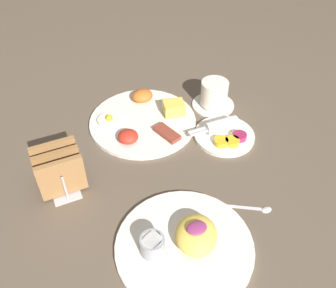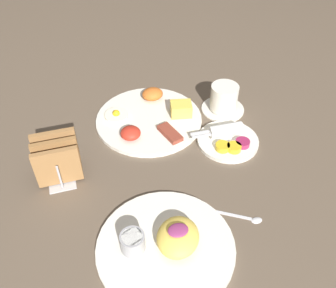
{
  "view_description": "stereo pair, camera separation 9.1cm",
  "coord_description": "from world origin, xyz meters",
  "px_view_note": "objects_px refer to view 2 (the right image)",
  "views": [
    {
      "loc": [
        -0.22,
        -0.56,
        0.65
      ],
      "look_at": [
        0.05,
        0.04,
        0.03
      ],
      "focal_mm": 40.0,
      "sensor_mm": 36.0,
      "label": 1
    },
    {
      "loc": [
        -0.14,
        -0.59,
        0.65
      ],
      "look_at": [
        0.05,
        0.04,
        0.03
      ],
      "focal_mm": 40.0,
      "sensor_mm": 36.0,
      "label": 2
    }
  ],
  "objects_px": {
    "plate_foreground": "(166,244)",
    "toast_rack": "(57,159)",
    "plate_breakfast": "(150,117)",
    "coffee_cup": "(224,99)",
    "plate_condiments": "(228,139)"
  },
  "relations": [
    {
      "from": "plate_breakfast",
      "to": "plate_condiments",
      "type": "bearing_deg",
      "value": -40.12
    },
    {
      "from": "plate_breakfast",
      "to": "coffee_cup",
      "type": "relative_size",
      "value": 2.4
    },
    {
      "from": "plate_foreground",
      "to": "coffee_cup",
      "type": "bearing_deg",
      "value": 53.94
    },
    {
      "from": "toast_rack",
      "to": "coffee_cup",
      "type": "height_order",
      "value": "toast_rack"
    },
    {
      "from": "plate_condiments",
      "to": "toast_rack",
      "type": "xyz_separation_m",
      "value": [
        -0.42,
        0.01,
        0.04
      ]
    },
    {
      "from": "plate_breakfast",
      "to": "plate_foreground",
      "type": "bearing_deg",
      "value": -99.85
    },
    {
      "from": "plate_breakfast",
      "to": "plate_foreground",
      "type": "xyz_separation_m",
      "value": [
        -0.07,
        -0.39,
        0.0
      ]
    },
    {
      "from": "plate_foreground",
      "to": "toast_rack",
      "type": "distance_m",
      "value": 0.32
    },
    {
      "from": "plate_foreground",
      "to": "toast_rack",
      "type": "height_order",
      "value": "toast_rack"
    },
    {
      "from": "plate_breakfast",
      "to": "plate_condiments",
      "type": "distance_m",
      "value": 0.22
    },
    {
      "from": "plate_breakfast",
      "to": "toast_rack",
      "type": "bearing_deg",
      "value": -152.29
    },
    {
      "from": "plate_foreground",
      "to": "plate_condiments",
      "type": "bearing_deg",
      "value": 46.55
    },
    {
      "from": "plate_foreground",
      "to": "plate_breakfast",
      "type": "bearing_deg",
      "value": 80.15
    },
    {
      "from": "plate_condiments",
      "to": "coffee_cup",
      "type": "relative_size",
      "value": 1.42
    },
    {
      "from": "plate_breakfast",
      "to": "coffee_cup",
      "type": "height_order",
      "value": "coffee_cup"
    }
  ]
}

